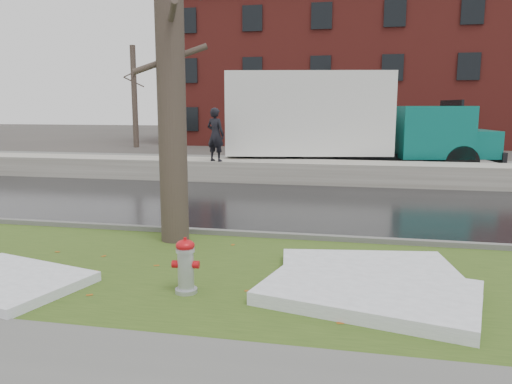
% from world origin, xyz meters
% --- Properties ---
extents(ground, '(120.00, 120.00, 0.00)m').
position_xyz_m(ground, '(0.00, 0.00, 0.00)').
color(ground, '#47423D').
rests_on(ground, ground).
extents(verge, '(60.00, 4.50, 0.04)m').
position_xyz_m(verge, '(0.00, -1.25, 0.02)').
color(verge, '#344C19').
rests_on(verge, ground).
extents(road, '(60.00, 7.00, 0.03)m').
position_xyz_m(road, '(0.00, 4.50, 0.01)').
color(road, black).
rests_on(road, ground).
extents(parking_lot, '(60.00, 9.00, 0.03)m').
position_xyz_m(parking_lot, '(0.00, 13.00, 0.01)').
color(parking_lot, slate).
rests_on(parking_lot, ground).
extents(curb, '(60.00, 0.15, 0.14)m').
position_xyz_m(curb, '(0.00, 1.00, 0.07)').
color(curb, slate).
rests_on(curb, ground).
extents(snowbank, '(60.00, 1.60, 0.75)m').
position_xyz_m(snowbank, '(0.00, 8.70, 0.38)').
color(snowbank, beige).
rests_on(snowbank, ground).
extents(brick_building, '(26.00, 12.00, 10.00)m').
position_xyz_m(brick_building, '(2.00, 30.00, 5.00)').
color(brick_building, maroon).
rests_on(brick_building, ground).
extents(bg_tree_left, '(1.40, 1.62, 6.50)m').
position_xyz_m(bg_tree_left, '(-12.00, 22.00, 3.33)').
color(bg_tree_left, brown).
rests_on(bg_tree_left, ground).
extents(bg_tree_center, '(1.40, 1.62, 6.50)m').
position_xyz_m(bg_tree_center, '(-6.00, 26.00, 3.33)').
color(bg_tree_center, brown).
rests_on(bg_tree_center, ground).
extents(fire_hydrant, '(0.39, 0.34, 0.80)m').
position_xyz_m(fire_hydrant, '(0.04, -2.20, 0.46)').
color(fire_hydrant, '#AAAFB3').
rests_on(fire_hydrant, verge).
extents(tree, '(1.32, 1.52, 6.70)m').
position_xyz_m(tree, '(-1.11, 0.42, 3.41)').
color(tree, brown).
rests_on(tree, verge).
extents(box_truck, '(11.81, 4.39, 3.90)m').
position_xyz_m(box_truck, '(1.57, 11.00, 2.06)').
color(box_truck, black).
rests_on(box_truck, ground).
extents(worker, '(0.78, 0.65, 1.84)m').
position_xyz_m(worker, '(-2.52, 8.10, 1.67)').
color(worker, black).
rests_on(worker, snowbank).
extents(snow_patch_near, '(2.86, 2.35, 0.16)m').
position_xyz_m(snow_patch_near, '(2.57, -1.12, 0.12)').
color(snow_patch_near, white).
rests_on(snow_patch_near, verge).
extents(snow_patch_far, '(2.53, 2.10, 0.14)m').
position_xyz_m(snow_patch_far, '(-2.64, -2.50, 0.11)').
color(snow_patch_far, white).
rests_on(snow_patch_far, verge).
extents(snow_patch_side, '(3.14, 2.41, 0.18)m').
position_xyz_m(snow_patch_side, '(2.55, -1.93, 0.13)').
color(snow_patch_side, white).
rests_on(snow_patch_side, verge).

